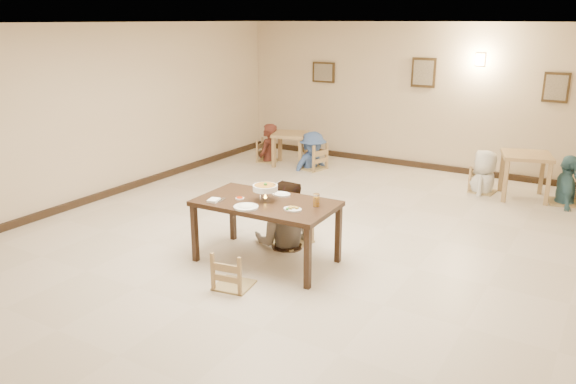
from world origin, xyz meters
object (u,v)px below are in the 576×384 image
Objects in this scene: curry_warmer at (265,188)px; main_table at (266,207)px; chair_near at (233,252)px; bg_diner_d at (571,155)px; drink_glass at (316,201)px; bg_table_left at (290,139)px; bg_chair_lr at (313,145)px; bg_chair_rl at (485,168)px; bg_diner_a at (268,124)px; bg_chair_ll at (268,141)px; bg_diner_c at (487,150)px; bg_table_right at (526,162)px; bg_diner_b at (313,132)px; bg_chair_rr at (568,173)px; main_diner at (285,181)px; chair_far at (290,207)px.

main_table is at bearing -42.97° from curry_warmer.
main_table is 0.86m from chair_near.
drink_glass is at bearing 139.95° from bg_diner_d.
curry_warmer is at bearing -62.62° from bg_table_left.
bg_chair_lr is (-1.85, 5.29, 0.08)m from chair_near.
drink_glass is (0.58, 0.96, 0.46)m from chair_near.
bg_chair_rl is 4.67m from bg_diner_a.
bg_chair_lr reaches higher than bg_chair_ll.
bg_diner_c is (1.07, 4.49, -0.12)m from drink_glass.
chair_near is 0.98× the size of bg_chair_rl.
bg_table_right reaches higher than bg_table_left.
chair_near is (0.06, -0.81, -0.30)m from main_table.
bg_chair_ll is 1.21m from bg_diner_b.
bg_chair_rr is (3.10, 4.68, -0.46)m from curry_warmer.
bg_chair_rl is at bearing 106.21° from bg_chair_lr.
chair_near is at bearing -113.15° from bg_table_right.
drink_glass is 0.10× the size of bg_diner_b.
bg_table_left is at bearing 115.28° from main_table.
bg_table_right is 0.69m from bg_diner_c.
chair_near is 6.15m from bg_diner_a.
drink_glass is at bearing 11.19° from curry_warmer.
bg_chair_rr reaches higher than bg_chair_lr.
bg_table_left is 0.82× the size of bg_chair_rr.
main_table is 2.03× the size of chair_near.
main_diner is 4.43m from bg_chair_rl.
chair_near is 0.57× the size of bg_diner_c.
bg_chair_ll is (-3.00, 5.36, 0.02)m from chair_near.
bg_diner_c is (1.65, 5.45, 0.34)m from chair_near.
main_diner is 4.52m from bg_table_left.
bg_diner_b is 0.94× the size of bg_diner_d.
drink_glass is at bearing 29.38° from bg_diner_a.
chair_near is 5.48× the size of drink_glass.
bg_diner_b is at bearing -103.72° from bg_chair_rr.
curry_warmer is at bearing -137.17° from bg_diner_b.
bg_diner_c is at bearing -103.72° from bg_chair_ll.
bg_diner_b is (0.00, 0.00, 0.27)m from bg_chair_lr.
bg_diner_a is (-3.58, 4.40, -0.06)m from drink_glass.
drink_glass reaches higher than chair_near.
bg_table_right is 1.07× the size of bg_chair_ll.
bg_diner_a is at bearing -79.45° from bg_chair_lr.
bg_chair_rr is (3.18, 4.07, -0.39)m from main_diner.
bg_chair_rl is at bearing 78.47° from chair_far.
main_table is 5.42m from bg_chair_ll.
main_table is 5.22m from bg_table_right.
chair_near is 1.21m from drink_glass.
bg_table_right is 0.92× the size of bg_chair_rr.
main_diner is at bearing -158.99° from bg_chair_ll.
bg_chair_rl reaches higher than chair_near.
curry_warmer is 0.39× the size of bg_chair_ll.
bg_chair_ll is at bearing 79.54° from bg_diner_d.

